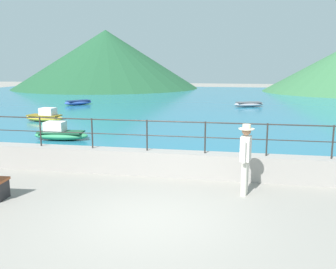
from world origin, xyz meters
The scene contains 10 objects.
ground_plane centered at (0.00, 0.00, 0.00)m, with size 120.00×120.00×0.00m, color gray.
promenade_wall centered at (0.00, 3.20, 0.35)m, with size 20.00×0.56×0.70m, color gray.
railing centered at (0.00, 3.20, 1.32)m, with size 18.44×0.04×0.90m.
lake_water centered at (0.00, 25.84, 0.03)m, with size 64.00×44.32×0.06m, color #236B89.
hill_main centered at (-16.67, 42.74, 3.97)m, with size 25.48×25.48×7.93m, color #1E4C2D.
person_walking centered at (1.93, 1.93, 0.98)m, with size 0.38×0.56×1.75m.
boat_0 centered at (-5.61, 7.17, 0.33)m, with size 2.36×1.07×0.76m.
boat_1 centered at (-10.89, 20.56, 0.26)m, with size 2.14×2.36×0.36m.
boat_2 centered at (-8.92, 11.88, 0.33)m, with size 2.37×1.09×0.76m.
boat_3 centered at (2.38, 21.71, 0.26)m, with size 2.47×1.66×0.36m.
Camera 1 is at (1.77, -6.98, 3.12)m, focal length 39.74 mm.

